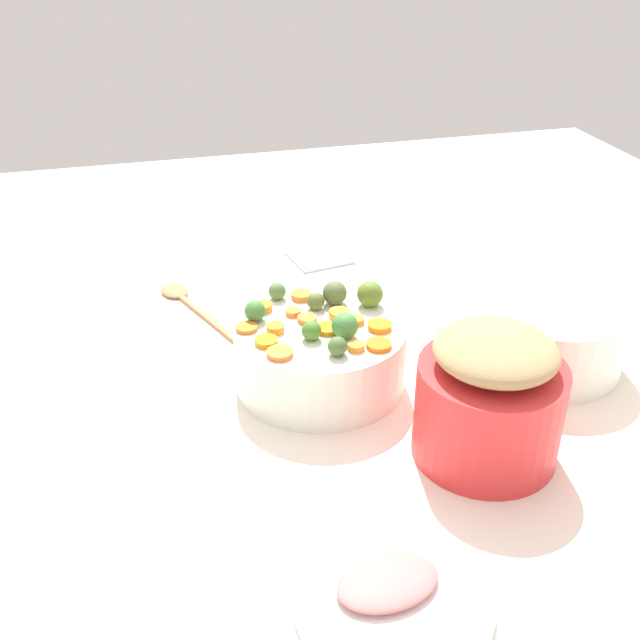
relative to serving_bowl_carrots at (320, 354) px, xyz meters
name	(u,v)px	position (x,y,z in m)	size (l,w,h in m)	color
tabletop	(323,374)	(0.01, 0.03, -0.06)	(2.40, 2.40, 0.02)	white
serving_bowl_carrots	(320,354)	(0.00, 0.00, 0.00)	(0.27, 0.27, 0.11)	white
metal_pot	(488,411)	(0.18, -0.23, 0.02)	(0.20, 0.20, 0.14)	red
stuffing_mound	(496,351)	(0.18, -0.23, 0.12)	(0.17, 0.17, 0.05)	tan
carrot_slice_0	(247,328)	(-0.11, 0.02, 0.06)	(0.03, 0.03, 0.01)	orange
carrot_slice_1	(379,345)	(0.07, -0.08, 0.06)	(0.04, 0.04, 0.01)	orange
carrot_slice_2	(275,328)	(-0.07, 0.00, 0.06)	(0.03, 0.03, 0.01)	orange
carrot_slice_3	(307,319)	(-0.02, 0.02, 0.06)	(0.03, 0.03, 0.01)	orange
carrot_slice_4	(327,329)	(0.01, -0.02, 0.06)	(0.04, 0.04, 0.01)	orange
carrot_slice_5	(340,314)	(0.04, 0.02, 0.06)	(0.03, 0.03, 0.01)	orange
carrot_slice_6	(280,353)	(-0.08, -0.07, 0.06)	(0.04, 0.04, 0.01)	orange
carrot_slice_7	(263,307)	(-0.08, 0.07, 0.06)	(0.03, 0.03, 0.01)	orange
carrot_slice_8	(293,312)	(-0.03, 0.04, 0.06)	(0.02, 0.02, 0.01)	orange
carrot_slice_9	(356,320)	(0.06, -0.01, 0.06)	(0.03, 0.03, 0.01)	orange
carrot_slice_10	(266,341)	(-0.09, -0.03, 0.06)	(0.04, 0.04, 0.01)	orange
carrot_slice_11	(301,296)	(-0.01, 0.10, 0.06)	(0.03, 0.03, 0.01)	orange
carrot_slice_12	(356,347)	(0.03, -0.08, 0.06)	(0.03, 0.03, 0.01)	orange
carrot_slice_13	(336,290)	(0.06, 0.10, 0.06)	(0.03, 0.03, 0.01)	orange
carrot_slice_14	(380,326)	(0.09, -0.03, 0.06)	(0.04, 0.04, 0.01)	orange
brussels_sprout_0	(316,301)	(0.01, 0.05, 0.07)	(0.03, 0.03, 0.03)	#5B7238
brussels_sprout_1	(345,326)	(0.03, -0.04, 0.07)	(0.04, 0.04, 0.04)	#47883F
brussels_sprout_2	(370,294)	(0.10, 0.04, 0.08)	(0.04, 0.04, 0.04)	#5A7E2B
brussels_sprout_3	(255,311)	(-0.09, 0.04, 0.07)	(0.03, 0.03, 0.03)	#427B3A
brussels_sprout_4	(338,346)	(0.00, -0.09, 0.07)	(0.03, 0.03, 0.03)	#496C33
brussels_sprout_5	(311,331)	(-0.02, -0.04, 0.07)	(0.03, 0.03, 0.03)	#4A7C2C
brussels_sprout_6	(335,293)	(0.04, 0.06, 0.07)	(0.04, 0.04, 0.04)	#586D3F
brussels_sprout_7	(277,291)	(-0.05, 0.10, 0.07)	(0.03, 0.03, 0.03)	#51793E
wooden_spoon	(186,301)	(-0.18, 0.33, -0.05)	(0.14, 0.29, 0.01)	#AB784E
casserole_dish	(549,333)	(0.38, -0.04, 0.00)	(0.25, 0.25, 0.12)	white
ham_plate	(393,599)	(-0.03, -0.45, -0.05)	(0.23, 0.23, 0.01)	white
ham_slice_main	(388,582)	(-0.04, -0.43, -0.03)	(0.12, 0.08, 0.02)	#D07470
dish_towel	(320,258)	(0.12, 0.46, -0.05)	(0.12, 0.11, 0.01)	#A1AFBE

